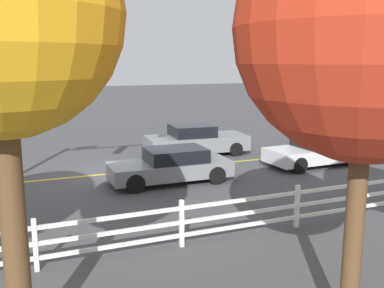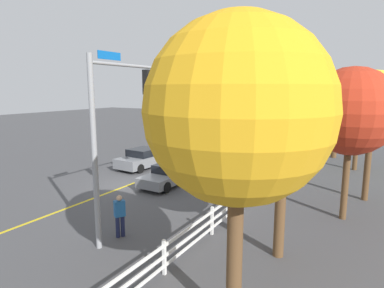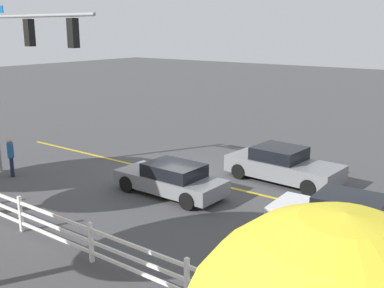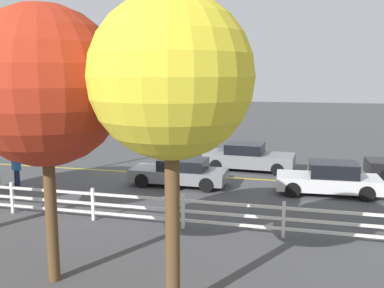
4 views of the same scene
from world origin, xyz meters
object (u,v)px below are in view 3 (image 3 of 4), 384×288
at_px(car_0, 171,179).
at_px(pedestrian, 11,155).
at_px(car_2, 344,218).
at_px(car_3, 283,165).

distance_m(car_0, pedestrian, 7.26).
xyz_separation_m(car_2, car_3, (3.90, -3.85, 0.02)).
bearing_deg(car_2, pedestrian, 8.15).
height_order(car_0, car_3, car_3).
distance_m(car_3, pedestrian, 11.44).
distance_m(car_0, car_3, 4.82).
height_order(car_0, pedestrian, pedestrian).
xyz_separation_m(car_3, pedestrian, (9.49, 6.38, 0.25)).
bearing_deg(car_3, car_2, -41.36).
bearing_deg(car_0, pedestrian, 19.31).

